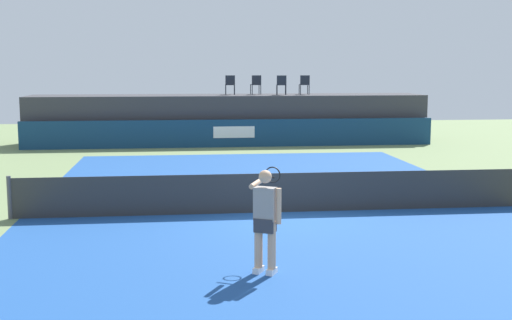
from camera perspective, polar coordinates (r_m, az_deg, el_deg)
ground_plane at (r=19.18m, az=0.47°, el=-2.54°), size 48.00×48.00×0.00m
court_inner at (r=16.27m, az=1.79°, el=-4.43°), size 12.00×22.00×0.00m
sponsor_wall at (r=29.45m, az=-2.08°, el=2.27°), size 18.00×0.22×1.20m
spectator_platform at (r=31.20m, az=-2.35°, el=3.50°), size 18.00×2.80×2.20m
spectator_chair_far_left at (r=31.34m, az=-2.20°, el=6.44°), size 0.46×0.46×0.89m
spectator_chair_left at (r=31.46m, az=-0.00°, el=6.45°), size 0.47×0.47×0.89m
spectator_chair_center at (r=31.07m, az=2.16°, el=6.43°), size 0.48×0.48×0.89m
spectator_chair_right at (r=31.57m, az=4.12°, el=6.44°), size 0.45×0.45×0.89m
tennis_net at (r=16.17m, az=1.79°, el=-2.79°), size 12.40×0.02×0.95m
net_post_near at (r=16.45m, az=-20.12°, el=-3.00°), size 0.10×0.10×1.00m
tennis_player at (r=11.34m, az=0.81°, el=-4.88°), size 0.67×1.26×1.77m
tennis_ball at (r=17.15m, az=-17.13°, el=-4.01°), size 0.07×0.07×0.07m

